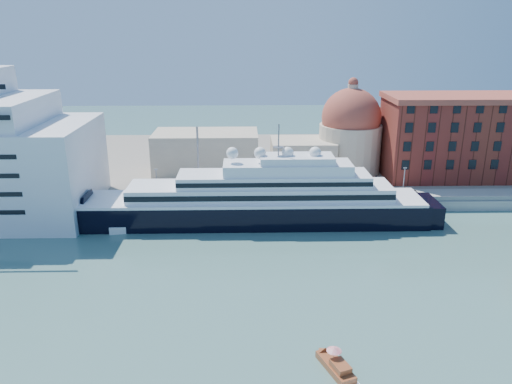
{
  "coord_description": "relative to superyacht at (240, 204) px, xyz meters",
  "views": [
    {
      "loc": [
        -8.78,
        -84.04,
        43.38
      ],
      "look_at": [
        -6.37,
        18.0,
        9.1
      ],
      "focal_mm": 35.0,
      "sensor_mm": 36.0,
      "label": 1
    }
  ],
  "objects": [
    {
      "name": "water_taxi",
      "position": [
        12.94,
        -52.43,
        -3.84
      ],
      "size": [
        4.59,
        7.27,
        3.28
      ],
      "rotation": [
        0.0,
        0.0,
        0.36
      ],
      "color": "brown",
      "rests_on": "ground"
    },
    {
      "name": "land",
      "position": [
        9.85,
        52.0,
        -3.63
      ],
      "size": [
        260.0,
        72.0,
        2.0
      ],
      "primitive_type": "cube",
      "color": "slate",
      "rests_on": "ground"
    },
    {
      "name": "ground",
      "position": [
        9.85,
        -23.0,
        -4.63
      ],
      "size": [
        400.0,
        400.0,
        0.0
      ],
      "primitive_type": "plane",
      "color": "#39625E",
      "rests_on": "ground"
    },
    {
      "name": "church",
      "position": [
        16.23,
        34.72,
        6.28
      ],
      "size": [
        66.0,
        18.0,
        25.5
      ],
      "color": "beige",
      "rests_on": "land"
    },
    {
      "name": "quay_fence",
      "position": [
        9.85,
        6.5,
        -1.53
      ],
      "size": [
        180.0,
        0.1,
        1.2
      ],
      "primitive_type": "cube",
      "color": "slate",
      "rests_on": "quay"
    },
    {
      "name": "lamp_posts",
      "position": [
        -2.82,
        9.27,
        5.21
      ],
      "size": [
        120.8,
        2.4,
        18.0
      ],
      "color": "slate",
      "rests_on": "quay"
    },
    {
      "name": "superyacht",
      "position": [
        0.0,
        0.0,
        0.0
      ],
      "size": [
        89.76,
        12.44,
        26.83
      ],
      "color": "black",
      "rests_on": "ground"
    },
    {
      "name": "warehouse",
      "position": [
        61.85,
        29.0,
        9.16
      ],
      "size": [
        43.0,
        19.0,
        23.25
      ],
      "color": "maroon",
      "rests_on": "land"
    },
    {
      "name": "quay",
      "position": [
        9.85,
        11.0,
        -3.38
      ],
      "size": [
        180.0,
        10.0,
        2.5
      ],
      "primitive_type": "cube",
      "color": "gray",
      "rests_on": "ground"
    },
    {
      "name": "service_barge",
      "position": [
        -21.78,
        -3.35,
        -3.75
      ],
      "size": [
        14.1,
        6.5,
        3.05
      ],
      "rotation": [
        0.0,
        0.0,
        0.15
      ],
      "color": "white",
      "rests_on": "ground"
    }
  ]
}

